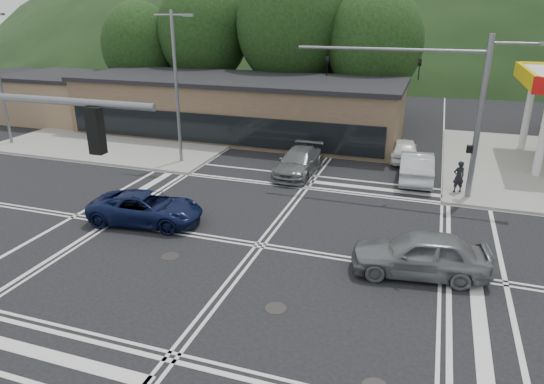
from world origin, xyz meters
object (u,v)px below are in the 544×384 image
(car_grey_center, at_px, (420,254))
(car_queue_b, at_px, (404,149))
(car_northbound, at_px, (298,162))
(car_queue_a, at_px, (416,166))
(car_blue_west, at_px, (146,208))
(pedestrian, at_px, (459,177))

(car_grey_center, height_order, car_queue_b, car_grey_center)
(car_northbound, bearing_deg, car_queue_a, 10.68)
(car_queue_b, bearing_deg, car_grey_center, 90.20)
(car_grey_center, relative_size, car_queue_a, 0.97)
(car_blue_west, relative_size, pedestrian, 3.02)
(car_grey_center, distance_m, car_queue_b, 14.39)
(car_northbound, bearing_deg, car_blue_west, -116.48)
(car_blue_west, xyz_separation_m, car_grey_center, (11.82, -0.80, 0.12))
(car_queue_a, distance_m, car_queue_b, 3.73)
(car_blue_west, height_order, car_grey_center, car_grey_center)
(car_grey_center, bearing_deg, pedestrian, 162.43)
(car_queue_a, height_order, pedestrian, pedestrian)
(car_blue_west, xyz_separation_m, car_queue_b, (10.18, 13.50, 0.02))
(car_grey_center, height_order, car_northbound, car_grey_center)
(car_queue_b, height_order, pedestrian, pedestrian)
(car_blue_west, distance_m, car_queue_a, 14.86)
(car_northbound, xyz_separation_m, pedestrian, (8.70, -0.61, 0.26))
(car_queue_a, bearing_deg, car_northbound, 5.79)
(car_queue_a, xyz_separation_m, pedestrian, (2.19, -1.71, 0.16))
(car_grey_center, xyz_separation_m, pedestrian, (1.47, 8.98, 0.16))
(car_blue_west, bearing_deg, car_grey_center, -100.71)
(car_queue_a, distance_m, pedestrian, 2.78)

